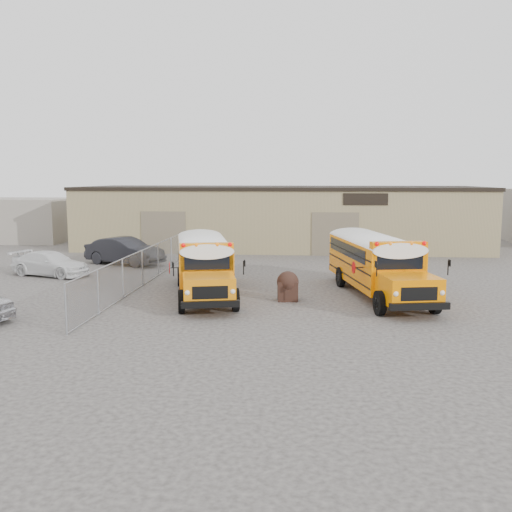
# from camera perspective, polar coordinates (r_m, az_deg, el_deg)

# --- Properties ---
(ground) EXTENTS (120.00, 120.00, 0.00)m
(ground) POSITION_cam_1_polar(r_m,az_deg,el_deg) (24.90, 0.15, -4.54)
(ground) COLOR #33302F
(ground) RESTS_ON ground
(warehouse) EXTENTS (30.20, 10.20, 4.67)m
(warehouse) POSITION_cam_1_polar(r_m,az_deg,el_deg) (44.37, 2.47, 3.99)
(warehouse) COLOR #96855D
(warehouse) RESTS_ON ground
(chainlink_fence) EXTENTS (0.07, 18.07, 1.81)m
(chainlink_fence) POSITION_cam_1_polar(r_m,az_deg,el_deg) (28.77, -11.30, -1.19)
(chainlink_fence) COLOR gray
(chainlink_fence) RESTS_ON ground
(distant_building_left) EXTENTS (8.00, 6.00, 3.60)m
(distant_building_left) POSITION_cam_1_polar(r_m,az_deg,el_deg) (52.29, -22.31, 3.36)
(distant_building_left) COLOR gray
(distant_building_left) RESTS_ON ground
(school_bus_left) EXTENTS (4.28, 9.48, 2.70)m
(school_bus_left) POSITION_cam_1_polar(r_m,az_deg,el_deg) (31.97, -5.74, 1.01)
(school_bus_left) COLOR orange
(school_bus_left) RESTS_ON ground
(school_bus_right) EXTENTS (4.18, 9.83, 2.80)m
(school_bus_right) POSITION_cam_1_polar(r_m,az_deg,el_deg) (32.15, 8.72, 1.10)
(school_bus_right) COLOR orange
(school_bus_right) RESTS_ON ground
(tarp_bundle) EXTENTS (0.95, 0.95, 1.30)m
(tarp_bundle) POSITION_cam_1_polar(r_m,az_deg,el_deg) (24.94, 3.19, -2.97)
(tarp_bundle) COLOR black
(tarp_bundle) RESTS_ON ground
(car_white) EXTENTS (4.89, 3.08, 1.32)m
(car_white) POSITION_cam_1_polar(r_m,az_deg,el_deg) (33.22, -19.87, -0.73)
(car_white) COLOR silver
(car_white) RESTS_ON ground
(car_dark) EXTENTS (5.39, 3.57, 1.68)m
(car_dark) POSITION_cam_1_polar(r_m,az_deg,el_deg) (36.17, -13.00, 0.49)
(car_dark) COLOR black
(car_dark) RESTS_ON ground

